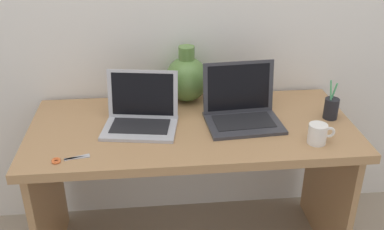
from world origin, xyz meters
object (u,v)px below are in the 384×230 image
laptop_left (141,112)px  coffee_mug (318,134)px  laptop_right (241,106)px  green_vase (187,78)px  scissors (64,160)px  pen_cup (331,108)px

laptop_left → coffee_mug: bearing=-17.9°
laptop_right → green_vase: size_ratio=1.24×
laptop_right → laptop_left: bearing=-179.3°
laptop_right → coffee_mug: 0.37m
laptop_left → laptop_right: bearing=0.7°
laptop_left → coffee_mug: 0.77m
green_vase → coffee_mug: size_ratio=2.43×
laptop_left → scissors: size_ratio=2.39×
green_vase → pen_cup: (0.64, -0.27, -0.07)m
laptop_right → scissors: bearing=-160.0°
laptop_left → scissors: (-0.31, -0.27, -0.06)m
coffee_mug → scissors: coffee_mug is taller
laptop_right → green_vase: green_vase is taller
laptop_right → coffee_mug: laptop_right is taller
coffee_mug → pen_cup: bearing=57.1°
scissors → pen_cup: bearing=12.0°
green_vase → scissors: green_vase is taller
green_vase → scissors: bearing=-135.8°
laptop_left → laptop_right: (0.45, 0.01, 0.01)m
laptop_right → green_vase: (-0.23, 0.24, 0.05)m
laptop_left → coffee_mug: laptop_left is taller
laptop_left → green_vase: 0.34m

